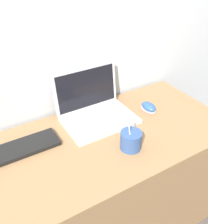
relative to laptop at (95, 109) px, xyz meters
name	(u,v)px	position (x,y,z in m)	size (l,w,h in m)	color
wall_back	(75,13)	(0.00, 0.18, 0.47)	(7.00, 0.04, 2.50)	silver
desk	(112,182)	(0.00, -0.18, -0.42)	(1.26, 0.65, 0.72)	#936D47
laptop	(95,109)	(0.00, 0.00, 0.00)	(0.38, 0.30, 0.26)	silver
drink_cup	(131,140)	(0.02, -0.31, -0.01)	(0.10, 0.10, 0.18)	#33518C
computer_mouse	(149,107)	(0.31, -0.09, -0.04)	(0.07, 0.11, 0.04)	#B2B2B7
external_keyboard	(20,148)	(-0.44, -0.06, -0.04)	(0.37, 0.13, 0.02)	black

